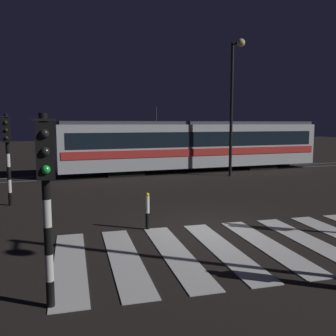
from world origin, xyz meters
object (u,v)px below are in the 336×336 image
object	(u,v)px
traffic_light_corner_far_left	(7,146)
street_lamp_trackside_right	(234,93)
traffic_light_corner_near_left	(46,183)
tram	(194,145)
bollard_island_edge	(147,211)

from	to	relation	value
traffic_light_corner_far_left	street_lamp_trackside_right	size ratio (longest dim) A/B	0.45
traffic_light_corner_near_left	street_lamp_trackside_right	world-z (taller)	street_lamp_trackside_right
tram	bollard_island_edge	bearing A→B (deg)	-120.25
street_lamp_trackside_right	bollard_island_edge	bearing A→B (deg)	-132.43
tram	traffic_light_corner_far_left	bearing A→B (deg)	-147.57
street_lamp_trackside_right	tram	xyz separation A→B (m)	(-1.13, 2.98, -3.11)
bollard_island_edge	street_lamp_trackside_right	bearing A→B (deg)	47.57
traffic_light_corner_far_left	street_lamp_trackside_right	xyz separation A→B (m)	(11.89, 3.85, 2.57)
traffic_light_corner_far_left	tram	bearing A→B (deg)	32.43
street_lamp_trackside_right	tram	size ratio (longest dim) A/B	0.44
traffic_light_corner_near_left	tram	xyz separation A→B (m)	(9.70, 15.54, -0.41)
bollard_island_edge	traffic_light_corner_far_left	bearing A→B (deg)	129.52
traffic_light_corner_far_left	traffic_light_corner_near_left	bearing A→B (deg)	-83.09
traffic_light_corner_far_left	tram	distance (m)	12.76
traffic_light_corner_near_left	street_lamp_trackside_right	xyz separation A→B (m)	(10.83, 12.56, 2.70)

